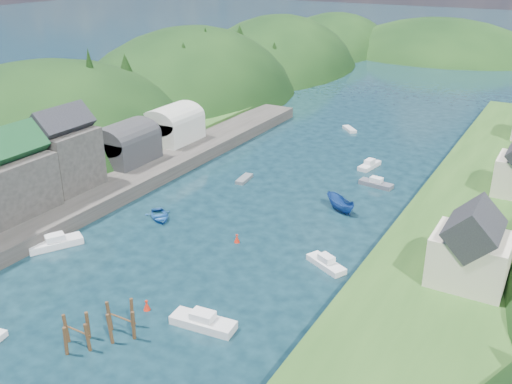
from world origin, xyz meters
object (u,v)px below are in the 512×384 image
Objects in this scene: channel_buoy_near at (147,306)px; piling_cluster_near at (77,335)px; channel_buoy_far at (237,239)px; piling_cluster_far at (122,323)px.

piling_cluster_near is at bearing -102.89° from channel_buoy_near.
channel_buoy_near is 1.00× the size of channel_buoy_far.
piling_cluster_far is at bearing -89.26° from channel_buoy_far.
channel_buoy_near is 16.22m from channel_buoy_far.
piling_cluster_far is at bearing -82.09° from channel_buoy_near.
piling_cluster_near reaches higher than channel_buoy_far.
channel_buoy_far is at bearing 90.74° from piling_cluster_far.
piling_cluster_near is at bearing -94.80° from channel_buoy_far.
piling_cluster_far is 4.19m from channel_buoy_near.
piling_cluster_near is 7.50m from channel_buoy_near.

